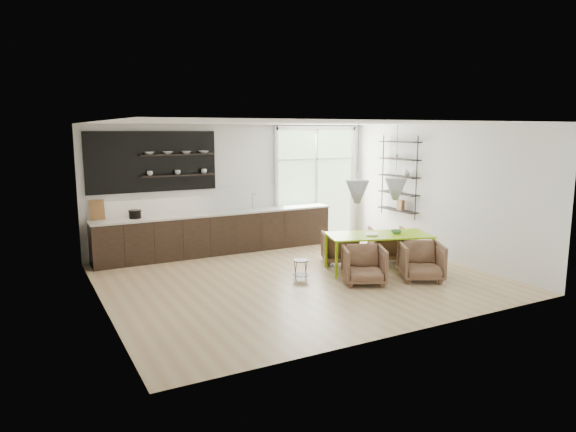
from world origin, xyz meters
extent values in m
cube|color=tan|center=(0.00, 0.00, -0.01)|extent=(7.00, 6.00, 0.01)
cube|color=silver|center=(0.00, 3.00, 1.45)|extent=(7.00, 0.02, 2.90)
cube|color=silver|center=(-3.50, 0.00, 1.45)|extent=(0.02, 6.00, 2.90)
cube|color=silver|center=(3.50, 0.00, 1.45)|extent=(0.02, 6.00, 2.90)
cube|color=white|center=(0.00, 0.00, 2.90)|extent=(7.00, 6.00, 0.01)
cube|color=#B2D1A5|center=(2.15, 2.97, 1.45)|extent=(2.20, 0.02, 2.70)
cube|color=silver|center=(2.15, 2.94, 1.45)|extent=(2.30, 0.08, 2.80)
cone|color=#B0B7BE|center=(0.95, -0.50, 1.65)|extent=(0.44, 0.44, 0.42)
cone|color=#B0B7BE|center=(1.85, -0.50, 1.65)|extent=(0.44, 0.44, 0.42)
cylinder|color=black|center=(0.95, -0.50, 2.46)|extent=(0.01, 0.01, 0.89)
cylinder|color=black|center=(1.85, -0.50, 2.46)|extent=(0.01, 0.01, 0.89)
cube|color=black|center=(-0.60, 2.67, 0.45)|extent=(5.50, 0.65, 0.90)
cube|color=#BBBBB6|center=(-0.60, 2.67, 0.92)|extent=(5.54, 0.69, 0.04)
cube|color=silver|center=(-0.60, 2.98, 1.20)|extent=(5.50, 0.02, 0.55)
cube|color=black|center=(-1.95, 2.96, 2.10)|extent=(2.80, 0.06, 1.30)
cube|color=black|center=(-1.45, 2.82, 2.25)|extent=(1.60, 0.28, 0.03)
cube|color=black|center=(-1.45, 2.82, 1.80)|extent=(1.60, 0.28, 0.03)
cube|color=brown|center=(-3.15, 2.90, 1.15)|extent=(0.30, 0.10, 0.42)
cylinder|color=silver|center=(0.30, 2.77, 1.12)|extent=(0.02, 0.02, 0.40)
imported|color=white|center=(-2.05, 2.82, 2.29)|extent=(0.22, 0.22, 0.05)
imported|color=white|center=(-1.65, 2.82, 2.29)|extent=(0.22, 0.22, 0.05)
imported|color=white|center=(-1.25, 2.82, 2.29)|extent=(0.22, 0.22, 0.05)
imported|color=white|center=(-0.85, 2.82, 2.29)|extent=(0.22, 0.22, 0.05)
imported|color=white|center=(-2.05, 2.82, 1.86)|extent=(0.12, 0.12, 0.10)
imported|color=white|center=(-1.45, 2.82, 1.86)|extent=(0.12, 0.12, 0.10)
imported|color=white|center=(-0.85, 2.82, 1.86)|extent=(0.12, 0.12, 0.10)
cylinder|color=black|center=(-2.42, 2.72, 1.02)|extent=(0.25, 0.25, 0.15)
cube|color=black|center=(3.36, 0.60, 1.70)|extent=(0.02, 0.02, 1.90)
cube|color=black|center=(3.36, 1.80, 1.70)|extent=(0.02, 0.02, 1.90)
cube|color=black|center=(3.36, 1.20, 0.90)|extent=(0.26, 1.20, 0.02)
cube|color=black|center=(3.36, 1.20, 1.30)|extent=(0.26, 1.20, 0.02)
cube|color=black|center=(3.36, 1.20, 1.70)|extent=(0.26, 1.20, 0.02)
cube|color=black|center=(3.36, 1.20, 2.10)|extent=(0.26, 1.20, 0.03)
cube|color=black|center=(3.36, 1.20, 2.50)|extent=(0.26, 1.20, 0.03)
imported|color=white|center=(3.36, 0.95, 1.81)|extent=(0.18, 0.18, 0.19)
imported|color=#333338|center=(3.36, 1.40, 1.34)|extent=(0.22, 0.22, 0.05)
imported|color=white|center=(3.36, 1.30, 2.16)|extent=(0.10, 0.10, 0.09)
cube|color=brown|center=(3.36, 1.10, 1.03)|extent=(0.10, 0.18, 0.24)
cube|color=#89C40A|center=(1.68, -0.25, 0.72)|extent=(2.20, 1.50, 0.03)
cube|color=#89C40A|center=(0.63, -0.33, 0.35)|extent=(0.06, 0.06, 0.71)
cube|color=#89C40A|center=(0.89, 0.45, 0.35)|extent=(0.06, 0.06, 0.71)
cube|color=#89C40A|center=(2.46, -0.94, 0.35)|extent=(0.06, 0.06, 0.71)
cube|color=#89C40A|center=(2.72, -0.16, 0.35)|extent=(0.06, 0.06, 0.71)
imported|color=brown|center=(1.35, 0.64, 0.33)|extent=(0.93, 0.94, 0.66)
imported|color=brown|center=(2.39, 0.33, 0.35)|extent=(1.01, 1.02, 0.71)
imported|color=brown|center=(0.91, -0.82, 0.34)|extent=(0.99, 1.00, 0.69)
imported|color=brown|center=(1.99, -1.13, 0.35)|extent=(1.03, 1.04, 0.71)
cylinder|color=black|center=(-0.02, -0.12, 0.39)|extent=(0.29, 0.29, 0.02)
cylinder|color=black|center=(-0.02, -0.12, 0.11)|extent=(0.31, 0.31, 0.01)
cylinder|color=black|center=(0.11, -0.09, 0.19)|extent=(0.01, 0.01, 0.39)
cylinder|color=black|center=(-0.05, 0.01, 0.19)|extent=(0.01, 0.01, 0.39)
cylinder|color=black|center=(-0.16, -0.16, 0.19)|extent=(0.01, 0.01, 0.39)
cylinder|color=black|center=(0.01, -0.26, 0.19)|extent=(0.01, 0.01, 0.39)
imported|color=white|center=(1.42, -0.17, 0.75)|extent=(0.34, 0.37, 0.03)
imported|color=#487E50|center=(2.04, -0.34, 0.77)|extent=(0.25, 0.25, 0.06)
camera|label=1|loc=(-4.59, -8.16, 2.78)|focal=32.00mm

